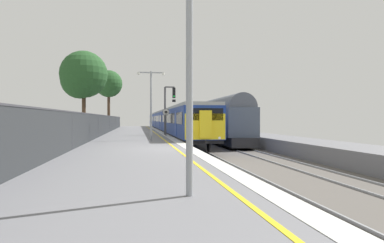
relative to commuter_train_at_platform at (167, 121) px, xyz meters
The scene contains 10 objects.
ground 34.08m from the commuter_train_at_platform, 89.08° to the right, with size 17.40×110.00×1.21m.
commuter_train_at_platform is the anchor object (origin of this frame).
freight_train_adjacent_track 4.93m from the commuter_train_at_platform, 35.51° to the right, with size 2.60×45.54×4.57m.
signal_gantry 18.83m from the commuter_train_at_platform, 94.46° to the right, with size 1.10×0.24×4.61m.
speed_limit_sign 21.09m from the commuter_train_at_platform, 95.02° to the right, with size 0.59×0.08×2.42m.
platform_lamp_near 45.07m from the commuter_train_at_platform, 94.31° to the right, with size 2.00×0.20×4.94m.
platform_lamp_mid 26.74m from the commuter_train_at_platform, 97.29° to the right, with size 2.00×0.20×4.96m.
platform_back_fence 34.85m from the commuter_train_at_platform, 102.51° to the right, with size 0.07×99.00×1.89m.
background_tree_left 10.63m from the commuter_train_at_platform, 161.77° to the left, with size 4.14×4.14×8.98m.
background_tree_centre 20.86m from the commuter_train_at_platform, 117.35° to the right, with size 4.38×4.38×7.87m.
Camera 1 is at (-2.32, -17.66, 1.52)m, focal length 32.52 mm.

